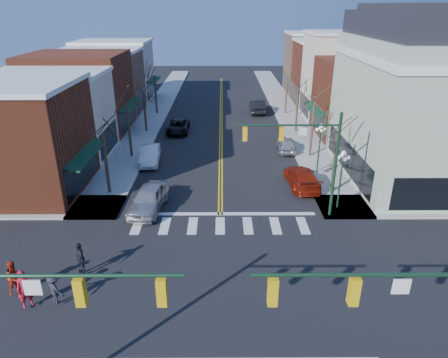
{
  "coord_description": "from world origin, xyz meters",
  "views": [
    {
      "loc": [
        0.15,
        -16.34,
        13.2
      ],
      "look_at": [
        0.25,
        7.38,
        2.8
      ],
      "focal_mm": 32.0,
      "sensor_mm": 36.0,
      "label": 1
    }
  ],
  "objects_px": {
    "lamppost_corner": "(342,170)",
    "car_left_far": "(178,126)",
    "pedestrian_dark_b": "(55,289)",
    "car_right_near": "(302,177)",
    "car_right_far": "(257,106)",
    "car_left_near": "(149,199)",
    "victorian_corner": "(433,96)",
    "pedestrian_red_b": "(15,277)",
    "pedestrian_red_a": "(25,289)",
    "lamppost_midblock": "(320,140)",
    "car_right_mid": "(286,144)",
    "pedestrian_dark_a": "(80,258)",
    "car_left_mid": "(150,155)"
  },
  "relations": [
    {
      "from": "lamppost_corner",
      "to": "car_left_far",
      "type": "height_order",
      "value": "lamppost_corner"
    },
    {
      "from": "lamppost_corner",
      "to": "pedestrian_dark_b",
      "type": "distance_m",
      "value": 18.77
    },
    {
      "from": "car_right_near",
      "to": "car_right_far",
      "type": "xyz_separation_m",
      "value": [
        -1.6,
        23.47,
        0.1
      ]
    },
    {
      "from": "car_left_far",
      "to": "car_right_near",
      "type": "distance_m",
      "value": 18.37
    },
    {
      "from": "car_left_near",
      "to": "pedestrian_dark_b",
      "type": "bearing_deg",
      "value": -98.31
    },
    {
      "from": "victorian_corner",
      "to": "pedestrian_red_b",
      "type": "relative_size",
      "value": 8.15
    },
    {
      "from": "car_left_near",
      "to": "pedestrian_dark_b",
      "type": "relative_size",
      "value": 3.13
    },
    {
      "from": "victorian_corner",
      "to": "pedestrian_red_a",
      "type": "relative_size",
      "value": 7.33
    },
    {
      "from": "car_left_far",
      "to": "lamppost_corner",
      "type": "bearing_deg",
      "value": -53.77
    },
    {
      "from": "victorian_corner",
      "to": "lamppost_corner",
      "type": "distance_m",
      "value": 10.89
    },
    {
      "from": "lamppost_midblock",
      "to": "car_right_far",
      "type": "bearing_deg",
      "value": 99.28
    },
    {
      "from": "pedestrian_red_b",
      "to": "pedestrian_red_a",
      "type": "bearing_deg",
      "value": -107.41
    },
    {
      "from": "pedestrian_red_a",
      "to": "lamppost_corner",
      "type": "bearing_deg",
      "value": -7.83
    },
    {
      "from": "car_right_near",
      "to": "pedestrian_red_b",
      "type": "distance_m",
      "value": 20.76
    },
    {
      "from": "victorian_corner",
      "to": "car_right_near",
      "type": "height_order",
      "value": "victorian_corner"
    },
    {
      "from": "car_right_mid",
      "to": "car_right_far",
      "type": "distance_m",
      "value": 15.26
    },
    {
      "from": "car_left_far",
      "to": "car_right_near",
      "type": "height_order",
      "value": "car_right_near"
    },
    {
      "from": "lamppost_midblock",
      "to": "car_left_near",
      "type": "relative_size",
      "value": 0.88
    },
    {
      "from": "lamppost_midblock",
      "to": "car_right_near",
      "type": "xyz_separation_m",
      "value": [
        -1.8,
        -2.67,
        -2.2
      ]
    },
    {
      "from": "pedestrian_dark_a",
      "to": "lamppost_corner",
      "type": "bearing_deg",
      "value": 82.91
    },
    {
      "from": "lamppost_midblock",
      "to": "car_left_near",
      "type": "xyz_separation_m",
      "value": [
        -13.17,
        -6.56,
        -2.12
      ]
    },
    {
      "from": "lamppost_midblock",
      "to": "pedestrian_red_b",
      "type": "relative_size",
      "value": 2.48
    },
    {
      "from": "pedestrian_dark_a",
      "to": "car_left_mid",
      "type": "bearing_deg",
      "value": 144.33
    },
    {
      "from": "car_left_mid",
      "to": "pedestrian_dark_b",
      "type": "distance_m",
      "value": 18.75
    },
    {
      "from": "car_left_mid",
      "to": "pedestrian_dark_b",
      "type": "height_order",
      "value": "pedestrian_dark_b"
    },
    {
      "from": "car_left_near",
      "to": "pedestrian_red_b",
      "type": "height_order",
      "value": "pedestrian_red_b"
    },
    {
      "from": "car_left_far",
      "to": "car_right_mid",
      "type": "xyz_separation_m",
      "value": [
        11.2,
        -6.26,
        0.02
      ]
    },
    {
      "from": "victorian_corner",
      "to": "car_left_near",
      "type": "xyz_separation_m",
      "value": [
        -21.47,
        -6.06,
        -5.81
      ]
    },
    {
      "from": "lamppost_midblock",
      "to": "car_left_far",
      "type": "relative_size",
      "value": 0.88
    },
    {
      "from": "victorian_corner",
      "to": "car_left_near",
      "type": "distance_m",
      "value": 23.06
    },
    {
      "from": "lamppost_corner",
      "to": "pedestrian_dark_b",
      "type": "xyz_separation_m",
      "value": [
        -15.94,
        -9.7,
        -2.02
      ]
    },
    {
      "from": "car_left_mid",
      "to": "pedestrian_red_b",
      "type": "distance_m",
      "value": 18.26
    },
    {
      "from": "victorian_corner",
      "to": "car_left_near",
      "type": "relative_size",
      "value": 2.88
    },
    {
      "from": "car_right_mid",
      "to": "pedestrian_red_b",
      "type": "xyz_separation_m",
      "value": [
        -16.4,
        -21.02,
        0.32
      ]
    },
    {
      "from": "lamppost_corner",
      "to": "pedestrian_dark_a",
      "type": "height_order",
      "value": "lamppost_corner"
    },
    {
      "from": "car_left_far",
      "to": "pedestrian_red_b",
      "type": "bearing_deg",
      "value": -99.82
    },
    {
      "from": "car_right_near",
      "to": "pedestrian_red_b",
      "type": "xyz_separation_m",
      "value": [
        -16.4,
        -12.72,
        0.27
      ]
    },
    {
      "from": "lamppost_corner",
      "to": "pedestrian_red_a",
      "type": "distance_m",
      "value": 19.96
    },
    {
      "from": "car_right_far",
      "to": "pedestrian_red_a",
      "type": "xyz_separation_m",
      "value": [
        -13.82,
        -37.23,
        0.26
      ]
    },
    {
      "from": "victorian_corner",
      "to": "car_left_far",
      "type": "height_order",
      "value": "victorian_corner"
    },
    {
      "from": "lamppost_corner",
      "to": "pedestrian_dark_b",
      "type": "height_order",
      "value": "lamppost_corner"
    },
    {
      "from": "car_right_mid",
      "to": "pedestrian_red_b",
      "type": "distance_m",
      "value": 26.67
    },
    {
      "from": "pedestrian_red_b",
      "to": "car_right_near",
      "type": "bearing_deg",
      "value": -23.27
    },
    {
      "from": "car_right_mid",
      "to": "pedestrian_red_b",
      "type": "height_order",
      "value": "pedestrian_red_b"
    },
    {
      "from": "car_left_near",
      "to": "car_left_far",
      "type": "xyz_separation_m",
      "value": [
        0.17,
        18.45,
        -0.16
      ]
    },
    {
      "from": "victorian_corner",
      "to": "pedestrian_dark_a",
      "type": "distance_m",
      "value": 27.87
    },
    {
      "from": "pedestrian_red_a",
      "to": "pedestrian_dark_a",
      "type": "bearing_deg",
      "value": 18.34
    },
    {
      "from": "car_right_mid",
      "to": "pedestrian_dark_b",
      "type": "height_order",
      "value": "pedestrian_dark_b"
    },
    {
      "from": "car_right_far",
      "to": "car_right_near",
      "type": "bearing_deg",
      "value": 93.65
    },
    {
      "from": "car_left_near",
      "to": "car_left_mid",
      "type": "relative_size",
      "value": 1.07
    }
  ]
}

